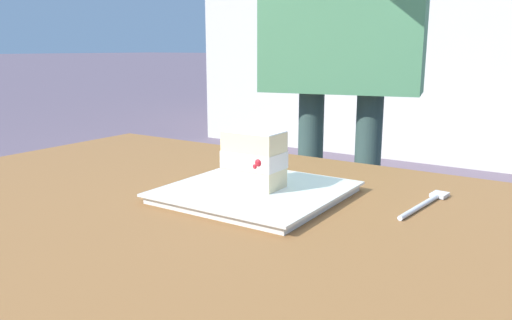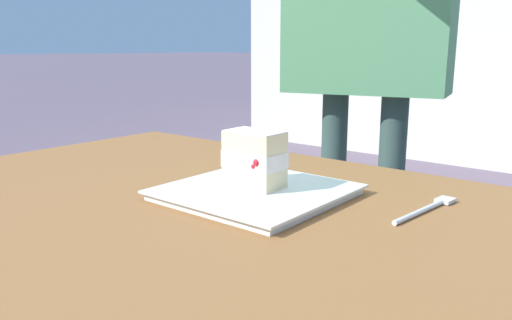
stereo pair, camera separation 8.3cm
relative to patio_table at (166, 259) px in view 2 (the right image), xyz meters
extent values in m
cylinder|color=brown|center=(0.50, -0.39, -0.26)|extent=(0.07, 0.07, 0.65)
cube|color=brown|center=(0.00, 0.00, 0.08)|extent=(1.11, 0.89, 0.04)
cube|color=white|center=(-0.10, -0.11, 0.11)|extent=(0.26, 0.26, 0.01)
cube|color=white|center=(-0.10, -0.11, 0.12)|extent=(0.27, 0.27, 0.00)
cube|color=beige|center=(-0.10, -0.12, 0.13)|extent=(0.09, 0.06, 0.03)
cube|color=white|center=(-0.10, -0.12, 0.16)|extent=(0.10, 0.06, 0.03)
sphere|color=#B21923|center=(-0.08, -0.14, 0.17)|extent=(0.01, 0.01, 0.01)
sphere|color=#B21923|center=(-0.12, -0.09, 0.17)|extent=(0.01, 0.01, 0.01)
sphere|color=#B21923|center=(-0.12, -0.09, 0.16)|extent=(0.01, 0.01, 0.01)
cube|color=beige|center=(-0.10, -0.12, 0.19)|extent=(0.09, 0.06, 0.03)
cube|color=white|center=(-0.10, -0.12, 0.21)|extent=(0.09, 0.06, 0.00)
cylinder|color=silver|center=(-0.35, -0.19, 0.11)|extent=(0.02, 0.14, 0.01)
cube|color=silver|center=(-0.36, -0.28, 0.11)|extent=(0.03, 0.03, 0.01)
cylinder|color=#334B43|center=(0.12, -0.75, -0.18)|extent=(0.07, 0.07, 0.81)
cylinder|color=#334B43|center=(-0.04, -0.79, -0.18)|extent=(0.07, 0.07, 0.81)
camera|label=1|loc=(-0.55, 0.56, 0.34)|focal=35.50mm
camera|label=2|loc=(-0.62, 0.51, 0.34)|focal=35.50mm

